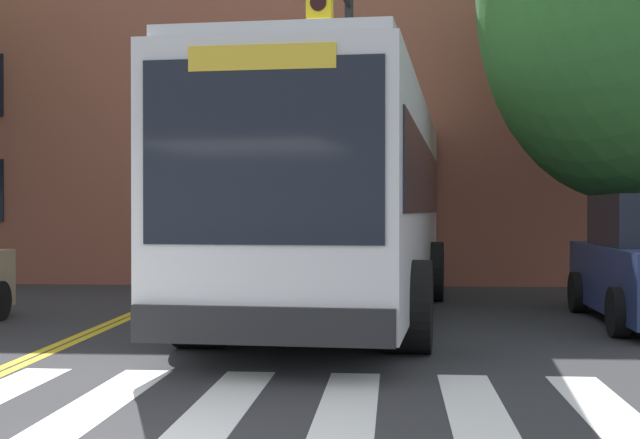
% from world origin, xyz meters
% --- Properties ---
extents(crosswalk, '(9.08, 3.00, 0.01)m').
position_xyz_m(crosswalk, '(-0.01, 2.51, 0.00)').
color(crosswalk, white).
rests_on(crosswalk, ground).
extents(lane_line_yellow_inner, '(0.12, 36.00, 0.01)m').
position_xyz_m(lane_line_yellow_inner, '(-1.57, 16.51, 0.00)').
color(lane_line_yellow_inner, gold).
rests_on(lane_line_yellow_inner, ground).
extents(lane_line_yellow_outer, '(0.12, 36.00, 0.01)m').
position_xyz_m(lane_line_yellow_outer, '(-1.41, 16.51, 0.00)').
color(lane_line_yellow_outer, gold).
rests_on(lane_line_yellow_outer, ground).
extents(city_bus, '(3.74, 11.53, 3.49)m').
position_xyz_m(city_bus, '(1.83, 8.80, 1.89)').
color(city_bus, white).
rests_on(city_bus, ground).
extents(car_grey_behind_bus, '(2.25, 4.02, 1.77)m').
position_xyz_m(car_grey_behind_bus, '(0.97, 18.05, 0.82)').
color(car_grey_behind_bus, slate).
rests_on(car_grey_behind_bus, ground).
extents(traffic_light_overhead, '(0.54, 4.21, 5.94)m').
position_xyz_m(traffic_light_overhead, '(1.76, 9.31, 3.95)').
color(traffic_light_overhead, '#28282D').
rests_on(traffic_light_overhead, ground).
extents(building_facade, '(35.71, 6.90, 8.44)m').
position_xyz_m(building_facade, '(0.61, 17.75, 4.22)').
color(building_facade, '#9E5642').
rests_on(building_facade, ground).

